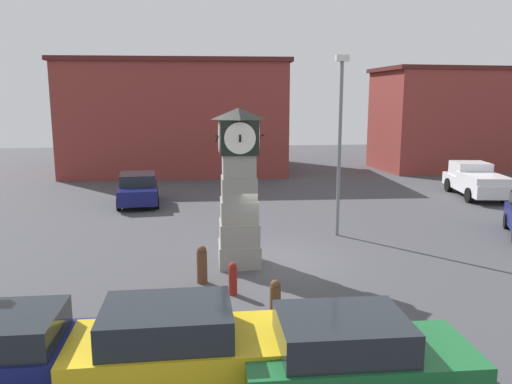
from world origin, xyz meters
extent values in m
plane|color=#424247|center=(0.00, 0.00, 0.00)|extent=(85.39, 85.39, 0.00)
cube|color=gray|center=(-1.32, -0.26, 0.37)|extent=(1.35, 1.35, 0.74)
cube|color=gray|center=(-1.32, -0.26, 1.11)|extent=(1.27, 1.27, 0.74)
cube|color=gray|center=(-1.32, -0.26, 1.85)|extent=(1.19, 1.19, 0.74)
cube|color=gray|center=(-1.32, -0.26, 2.59)|extent=(1.12, 1.12, 0.74)
cube|color=gray|center=(-1.32, -0.26, 3.33)|extent=(1.04, 1.04, 0.74)
cube|color=black|center=(-1.32, -0.26, 4.24)|extent=(1.19, 1.19, 1.10)
cylinder|color=white|center=(-1.32, 0.35, 4.24)|extent=(0.97, 0.04, 0.97)
cube|color=black|center=(-1.32, 0.39, 4.24)|extent=(0.06, 0.21, 0.14)
cube|color=black|center=(-1.32, 0.39, 4.24)|extent=(0.04, 0.13, 0.36)
cylinder|color=white|center=(-1.32, -0.87, 4.24)|extent=(0.97, 0.04, 0.97)
cube|color=black|center=(-1.32, -0.90, 4.24)|extent=(0.06, 0.05, 0.22)
cube|color=black|center=(-1.32, -0.90, 4.24)|extent=(0.04, 0.37, 0.05)
cylinder|color=white|center=(-0.71, -0.26, 4.24)|extent=(0.04, 0.97, 0.97)
cube|color=black|center=(-0.68, -0.26, 4.24)|extent=(0.19, 0.06, 0.18)
cube|color=black|center=(-0.68, -0.26, 4.24)|extent=(0.36, 0.04, 0.15)
cylinder|color=white|center=(-1.93, -0.26, 4.24)|extent=(0.04, 0.97, 0.97)
cube|color=black|center=(-1.96, -0.26, 4.24)|extent=(0.20, 0.06, 0.16)
cube|color=black|center=(-1.96, -0.26, 4.24)|extent=(0.21, 0.04, 0.34)
pyramid|color=black|center=(-1.32, -0.26, 4.97)|extent=(1.25, 1.25, 0.37)
cylinder|color=brown|center=(-2.55, -1.82, 0.48)|extent=(0.31, 0.31, 0.97)
sphere|color=brown|center=(-2.55, -1.82, 1.02)|extent=(0.28, 0.28, 0.28)
cylinder|color=maroon|center=(-1.69, -2.84, 0.40)|extent=(0.24, 0.24, 0.80)
sphere|color=maroon|center=(-1.69, -2.84, 0.84)|extent=(0.22, 0.22, 0.22)
cylinder|color=brown|center=(-0.69, -4.17, 0.36)|extent=(0.29, 0.29, 0.72)
sphere|color=brown|center=(-0.69, -4.17, 0.76)|extent=(0.26, 0.26, 0.26)
cube|color=navy|center=(-6.00, -7.05, 0.61)|extent=(4.04, 1.91, 0.68)
cylinder|color=black|center=(-4.75, -6.15, 0.32)|extent=(0.64, 0.22, 0.64)
cube|color=gold|center=(-2.87, -7.22, 0.63)|extent=(4.41, 2.01, 0.73)
cube|color=#1E2328|center=(-3.20, -7.23, 1.31)|extent=(2.44, 1.82, 0.62)
cylinder|color=black|center=(-1.52, -6.28, 0.32)|extent=(0.64, 0.23, 0.64)
cylinder|color=black|center=(-4.24, -6.32, 0.32)|extent=(0.64, 0.23, 0.64)
cube|color=#19602D|center=(0.31, -7.88, 0.60)|extent=(4.26, 1.98, 0.66)
cube|color=#1E2328|center=(-0.01, -7.88, 1.24)|extent=(2.35, 1.80, 0.61)
cylinder|color=black|center=(1.64, -6.98, 0.32)|extent=(0.64, 0.23, 0.64)
cylinder|color=black|center=(-0.99, -6.95, 0.32)|extent=(0.64, 0.23, 0.64)
cylinder|color=black|center=(10.36, 3.23, 0.32)|extent=(0.47, 0.67, 0.64)
cube|color=navy|center=(-5.84, 9.93, 0.65)|extent=(2.34, 4.23, 0.75)
cube|color=#1E2328|center=(-5.87, 10.23, 1.31)|extent=(2.00, 2.40, 0.58)
cylinder|color=black|center=(-4.80, 8.77, 0.32)|extent=(0.28, 0.66, 0.64)
cylinder|color=black|center=(-6.64, 8.59, 0.32)|extent=(0.28, 0.66, 0.64)
cylinder|color=black|center=(-5.05, 11.27, 0.32)|extent=(0.28, 0.66, 0.64)
cylinder|color=black|center=(-6.89, 11.09, 0.32)|extent=(0.28, 0.66, 0.64)
cube|color=silver|center=(12.78, 10.00, 0.70)|extent=(2.75, 5.68, 0.70)
cube|color=silver|center=(12.92, 10.94, 1.45)|extent=(2.12, 2.16, 0.80)
cube|color=silver|center=(12.62, 8.92, 1.23)|extent=(2.38, 3.25, 0.36)
cylinder|color=black|center=(12.10, 11.75, 0.40)|extent=(0.40, 0.83, 0.80)
cylinder|color=black|center=(13.94, 11.48, 0.40)|extent=(0.40, 0.83, 0.80)
cylinder|color=black|center=(11.62, 8.52, 0.40)|extent=(0.40, 0.83, 0.80)
cylinder|color=black|center=(13.46, 8.25, 0.40)|extent=(0.40, 0.83, 0.80)
cylinder|color=slate|center=(2.88, 2.95, 3.42)|extent=(0.14, 0.14, 6.84)
cube|color=silver|center=(2.88, 2.95, 6.96)|extent=(0.50, 0.24, 0.24)
cube|color=maroon|center=(-4.24, 23.44, 3.95)|extent=(16.09, 11.70, 7.89)
cube|color=#4F1E1B|center=(-4.24, 23.44, 8.04)|extent=(16.57, 12.05, 0.30)
cube|color=maroon|center=(19.54, 21.45, 3.74)|extent=(16.98, 7.25, 7.48)
cube|color=#4F1E1B|center=(19.54, 21.45, 7.63)|extent=(17.49, 7.46, 0.30)
camera|label=1|loc=(-2.48, -16.11, 5.42)|focal=35.00mm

